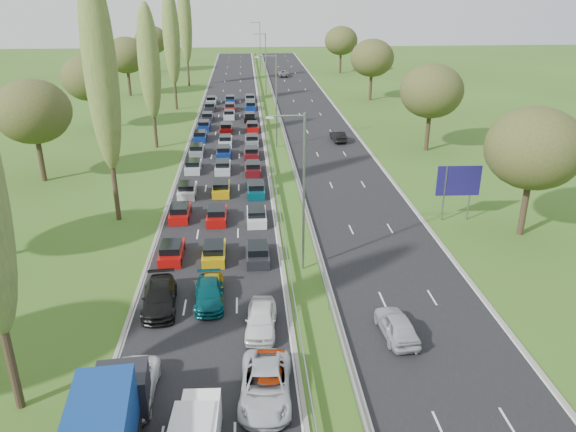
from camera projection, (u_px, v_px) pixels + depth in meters
name	position (u px, v px, depth m)	size (l,w,h in m)	color
ground	(276.00, 143.00, 76.99)	(260.00, 260.00, 0.00)	#3A551A
near_carriageway	(227.00, 139.00, 78.82)	(10.50, 215.00, 0.04)	black
far_carriageway	(322.00, 138.00, 79.77)	(10.50, 215.00, 0.04)	black
central_reservation	(275.00, 135.00, 79.09)	(2.36, 215.00, 0.32)	gray
lamp_columns	(276.00, 102.00, 72.86)	(0.18, 140.18, 12.00)	gray
poplar_row	(133.00, 62.00, 60.24)	(2.80, 127.80, 22.44)	#2D2116
woodland_left	(21.00, 119.00, 56.19)	(8.00, 166.00, 11.10)	#2D2116
woodland_right	(455.00, 104.00, 63.15)	(8.00, 153.00, 11.10)	#2D2116
traffic_queue_fill	(226.00, 146.00, 74.05)	(9.12, 69.19, 0.80)	#A50C0A
near_car_2	(132.00, 389.00, 29.02)	(2.35, 5.11, 1.42)	white
near_car_3	(159.00, 297.00, 37.39)	(2.19, 5.39, 1.57)	black
near_car_7	(209.00, 294.00, 38.00)	(1.94, 4.78, 1.39)	#044148
near_car_8	(212.00, 287.00, 38.91)	(1.59, 3.94, 1.34)	#C1A00C
near_car_10	(266.00, 385.00, 29.14)	(2.65, 5.75, 1.60)	silver
near_car_11	(270.00, 384.00, 29.40)	(1.83, 4.51, 1.31)	#AC300A
near_car_12	(261.00, 319.00, 34.95)	(1.86, 4.63, 1.58)	white
far_car_0	(397.00, 325.00, 34.32)	(1.83, 4.54, 1.55)	#A5A8AF
far_car_1	(338.00, 136.00, 77.56)	(1.54, 4.40, 1.45)	black
far_car_2	(283.00, 73.00, 133.22)	(2.41, 5.24, 1.46)	gray
direction_sign	(458.00, 183.00, 50.44)	(4.00, 0.23, 5.20)	gray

